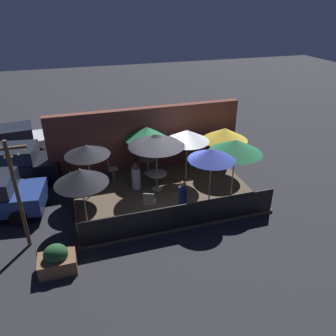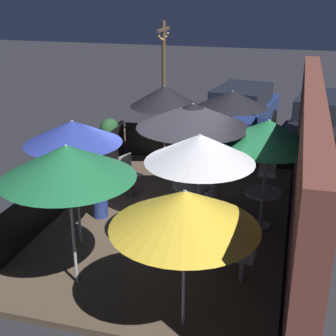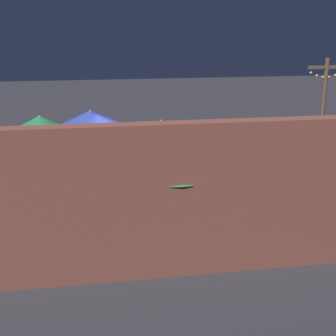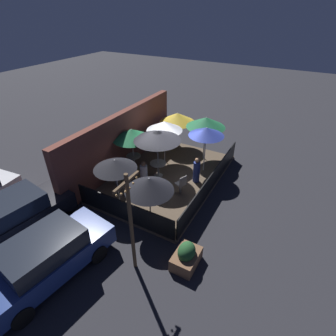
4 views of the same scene
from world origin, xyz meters
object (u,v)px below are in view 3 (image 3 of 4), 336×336
(patio_chair_1, at_px, (70,230))
(patio_umbrella_4, at_px, (40,126))
(dining_table_1, at_px, (161,198))
(patio_chair_2, at_px, (249,220))
(dining_table_0, at_px, (173,223))
(patio_umbrella_6, at_px, (97,145))
(patio_umbrella_2, at_px, (7,161))
(patio_umbrella_0, at_px, (173,159))
(patron_1, at_px, (198,203))
(patron_0, at_px, (134,174))
(planter_box, at_px, (269,161))
(light_post, at_px, (322,117))
(patio_umbrella_7, at_px, (265,128))
(patio_umbrella_1, at_px, (161,130))
(patio_umbrella_3, at_px, (278,141))
(patio_umbrella_5, at_px, (90,118))
(patio_chair_0, at_px, (179,177))

(patio_chair_1, bearing_deg, patio_umbrella_4, 109.32)
(dining_table_1, distance_m, patio_chair_2, 2.20)
(dining_table_0, bearing_deg, patio_umbrella_6, -34.69)
(patio_umbrella_2, bearing_deg, patio_chair_1, 150.99)
(patio_umbrella_0, relative_size, patron_1, 1.89)
(patio_umbrella_6, relative_size, patio_chair_1, 2.48)
(patron_0, bearing_deg, patio_umbrella_4, -38.16)
(dining_table_1, distance_m, planter_box, 5.35)
(patio_umbrella_6, height_order, light_post, light_post)
(patio_umbrella_7, xyz_separation_m, patio_chair_1, (5.10, 2.75, -1.36))
(planter_box, bearing_deg, patio_umbrella_1, 40.71)
(patio_umbrella_7, bearing_deg, patio_umbrella_6, 22.83)
(patio_chair_2, bearing_deg, dining_table_1, -41.63)
(patio_umbrella_0, distance_m, patron_0, 3.64)
(patio_umbrella_3, xyz_separation_m, patio_chair_2, (0.98, 1.03, -1.46))
(patio_umbrella_3, distance_m, patio_chair_2, 2.04)
(dining_table_0, distance_m, patio_chair_1, 2.10)
(dining_table_1, xyz_separation_m, patron_1, (-0.82, 0.31, -0.05))
(patio_umbrella_5, height_order, patron_1, patio_umbrella_5)
(patio_umbrella_0, distance_m, patron_1, 2.02)
(patio_umbrella_1, relative_size, planter_box, 2.26)
(patio_umbrella_6, bearing_deg, planter_box, -144.46)
(patio_umbrella_6, xyz_separation_m, dining_table_1, (-1.45, -0.45, -1.48))
(light_post, bearing_deg, patio_umbrella_6, 21.00)
(dining_table_0, xyz_separation_m, patron_0, (0.49, -3.33, 0.00))
(patio_umbrella_4, xyz_separation_m, patio_chair_1, (-0.71, 2.61, -1.63))
(dining_table_1, bearing_deg, patio_umbrella_2, 10.92)
(patio_umbrella_5, bearing_deg, patron_0, -176.89)
(patio_umbrella_4, distance_m, dining_table_1, 3.44)
(patio_umbrella_1, height_order, patio_umbrella_2, patio_umbrella_1)
(dining_table_1, height_order, patron_0, patron_0)
(patio_umbrella_5, height_order, planter_box, patio_umbrella_5)
(patio_umbrella_7, distance_m, patio_chair_2, 3.44)
(patio_umbrella_4, distance_m, dining_table_0, 4.23)
(patio_umbrella_0, distance_m, patio_umbrella_4, 3.94)
(patio_chair_0, bearing_deg, patron_0, -75.71)
(patio_umbrella_4, bearing_deg, patio_umbrella_3, 162.67)
(patio_umbrella_1, distance_m, light_post, 5.35)
(patron_1, bearing_deg, patron_0, 176.85)
(patio_umbrella_0, xyz_separation_m, patio_chair_1, (2.09, -0.15, -1.47))
(patio_umbrella_4, xyz_separation_m, dining_table_0, (-2.80, 2.76, -1.54))
(patio_umbrella_2, relative_size, patio_umbrella_6, 0.92)
(light_post, bearing_deg, patio_umbrella_2, 17.79)
(patio_umbrella_1, xyz_separation_m, patio_chair_0, (-0.74, -1.66, -1.70))
(patio_umbrella_0, height_order, light_post, light_post)
(patio_umbrella_2, height_order, patron_1, patio_umbrella_2)
(patio_umbrella_0, bearing_deg, dining_table_1, -89.42)
(patron_0, bearing_deg, patio_chair_0, 118.14)
(patio_umbrella_3, bearing_deg, planter_box, -109.73)
(planter_box, bearing_deg, patio_umbrella_5, 16.61)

